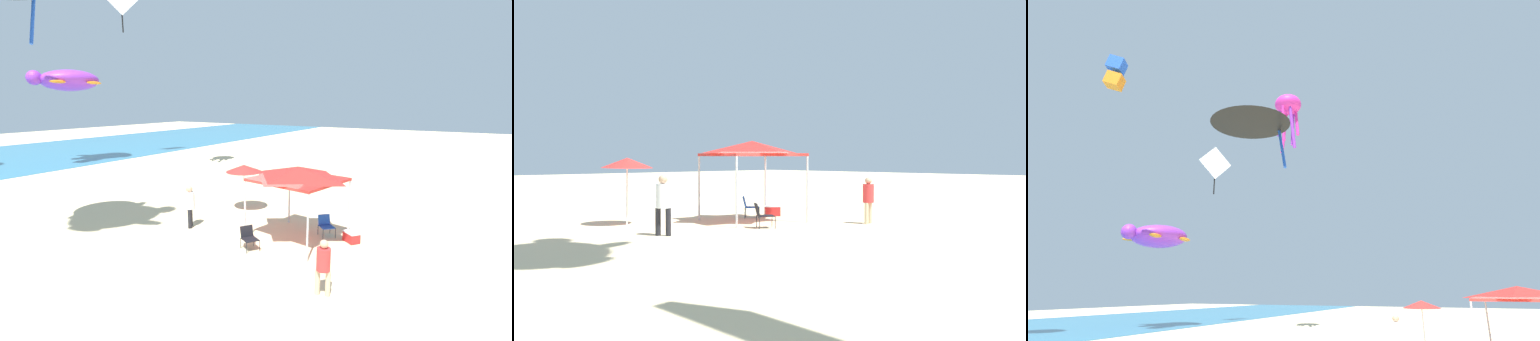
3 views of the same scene
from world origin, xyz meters
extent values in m
cube|color=beige|center=(0.00, 0.00, -0.05)|extent=(120.00, 120.00, 0.10)
cylinder|color=#B7B7BC|center=(-0.33, -1.69, 1.17)|extent=(0.07, 0.07, 2.35)
cylinder|color=#B7B7BC|center=(2.37, -2.24, 1.17)|extent=(0.07, 0.07, 2.35)
cylinder|color=#B7B7BC|center=(0.25, 1.14, 1.17)|extent=(0.07, 0.07, 2.35)
cylinder|color=#B7B7BC|center=(2.95, 0.58, 1.17)|extent=(0.07, 0.07, 2.35)
cube|color=red|center=(1.31, -0.55, 2.40)|extent=(3.36, 3.46, 0.10)
pyramid|color=red|center=(1.31, -0.55, 2.67)|extent=(3.30, 3.39, 0.45)
cylinder|color=silver|center=(3.47, 3.27, 1.14)|extent=(0.09, 0.06, 2.27)
cone|color=red|center=(3.44, 3.26, 2.12)|extent=(1.74, 1.74, 0.38)
cylinder|color=black|center=(1.89, -1.41, 0.20)|extent=(0.02, 0.02, 0.40)
cylinder|color=black|center=(2.25, -1.79, 0.20)|extent=(0.02, 0.02, 0.40)
cylinder|color=black|center=(2.26, -1.05, 0.20)|extent=(0.02, 0.02, 0.40)
cylinder|color=black|center=(2.62, -1.43, 0.20)|extent=(0.02, 0.02, 0.40)
cube|color=blue|center=(2.25, -1.42, 0.40)|extent=(0.74, 0.74, 0.03)
cube|color=blue|center=(2.46, -1.22, 0.61)|extent=(0.44, 0.45, 0.41)
cylinder|color=black|center=(-0.81, 0.40, 0.20)|extent=(0.02, 0.02, 0.40)
cylinder|color=black|center=(-0.37, 0.12, 0.20)|extent=(0.02, 0.02, 0.40)
cylinder|color=black|center=(-0.53, 0.84, 0.20)|extent=(0.02, 0.02, 0.40)
cylinder|color=black|center=(-0.09, 0.56, 0.20)|extent=(0.02, 0.02, 0.40)
cube|color=black|center=(-0.45, 0.48, 0.40)|extent=(0.72, 0.72, 0.03)
cube|color=black|center=(-0.29, 0.72, 0.61)|extent=(0.49, 0.38, 0.41)
cube|color=red|center=(2.18, -2.44, 0.18)|extent=(0.69, 0.72, 0.36)
cube|color=white|center=(2.18, -2.44, 0.38)|extent=(0.71, 0.74, 0.04)
cylinder|color=black|center=(0.17, 3.87, 0.41)|extent=(0.16, 0.16, 0.82)
cylinder|color=black|center=(0.44, 4.05, 0.41)|extent=(0.16, 0.16, 0.82)
cylinder|color=white|center=(0.30, 3.96, 1.18)|extent=(0.43, 0.43, 0.71)
sphere|color=tan|center=(0.30, 3.96, 1.66)|extent=(0.27, 0.27, 0.27)
cylinder|color=#C6B28C|center=(-2.04, -3.05, 0.37)|extent=(0.14, 0.14, 0.74)
cylinder|color=#C6B28C|center=(-2.10, -2.76, 0.37)|extent=(0.14, 0.14, 0.74)
cylinder|color=red|center=(-2.07, -2.90, 1.06)|extent=(0.38, 0.38, 0.64)
sphere|color=tan|center=(-2.07, -2.90, 1.50)|extent=(0.24, 0.24, 0.24)
camera|label=1|loc=(-11.03, -6.16, 5.32)|focal=25.71mm
camera|label=2|loc=(-14.20, 13.84, 2.32)|focal=41.36mm
camera|label=3|loc=(-16.63, 1.05, 2.70)|focal=27.22mm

